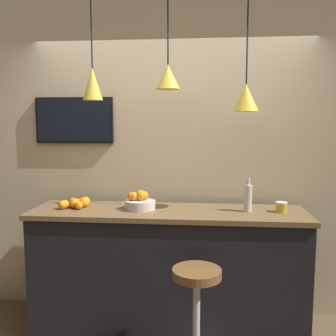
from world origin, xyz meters
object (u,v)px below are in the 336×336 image
object	(u,v)px
fruit_bowl	(140,202)
spread_jar	(281,207)
bar_stool	(196,309)
mounted_tv	(74,120)
juice_bottle	(248,197)

from	to	relation	value
fruit_bowl	spread_jar	world-z (taller)	fruit_bowl
bar_stool	mounted_tv	distance (m)	1.96
fruit_bowl	mounted_tv	bearing A→B (deg)	152.78
bar_stool	juice_bottle	distance (m)	0.97
juice_bottle	spread_jar	xyz separation A→B (m)	(0.27, 0.00, -0.07)
fruit_bowl	spread_jar	bearing A→B (deg)	-0.16
spread_jar	mounted_tv	distance (m)	1.98
fruit_bowl	juice_bottle	world-z (taller)	juice_bottle
fruit_bowl	juice_bottle	distance (m)	0.89
spread_jar	mounted_tv	world-z (taller)	mounted_tv
bar_stool	juice_bottle	size ratio (longest dim) A/B	2.83
mounted_tv	fruit_bowl	bearing A→B (deg)	-27.22
spread_jar	bar_stool	bearing A→B (deg)	-139.72
juice_bottle	mounted_tv	distance (m)	1.70
bar_stool	fruit_bowl	bearing A→B (deg)	130.77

